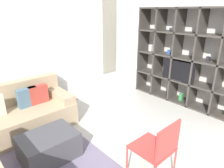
% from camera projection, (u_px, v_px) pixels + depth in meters
% --- Properties ---
extents(wall_back, '(6.28, 0.11, 2.70)m').
position_uv_depth(wall_back, '(50.00, 46.00, 4.08)').
color(wall_back, white).
rests_on(wall_back, ground_plane).
extents(wall_right, '(0.07, 4.46, 2.70)m').
position_uv_depth(wall_right, '(189.00, 43.00, 4.54)').
color(wall_right, white).
rests_on(wall_right, ground_plane).
extents(shelving_unit, '(0.44, 2.49, 2.11)m').
position_uv_depth(shelving_unit, '(187.00, 58.00, 4.42)').
color(shelving_unit, silver).
rests_on(shelving_unit, ground_plane).
extents(couch_main, '(1.72, 0.89, 0.83)m').
position_uv_depth(couch_main, '(21.00, 114.00, 3.54)').
color(couch_main, tan).
rests_on(couch_main, ground_plane).
extents(ottoman, '(0.77, 0.58, 0.39)m').
position_uv_depth(ottoman, '(49.00, 146.00, 2.88)').
color(ottoman, '#47474C').
rests_on(ottoman, ground_plane).
extents(folding_chair, '(0.44, 0.46, 0.86)m').
position_uv_depth(folding_chair, '(158.00, 147.00, 2.38)').
color(folding_chair, '#CC3D38').
rests_on(folding_chair, ground_plane).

